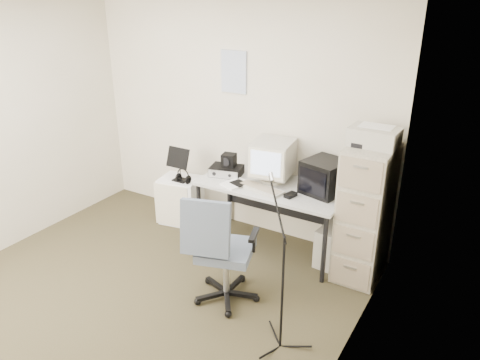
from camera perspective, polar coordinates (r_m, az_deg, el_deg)
The scene contains 22 objects.
floor at distance 4.38m, azimuth -13.02°, elevation -14.38°, with size 3.60×3.60×0.01m, color #34301A.
ceiling at distance 3.52m, azimuth -16.83°, elevation 20.24°, with size 3.60×3.60×0.01m, color white.
wall_back at distance 5.12m, azimuth -0.46°, elevation 7.52°, with size 3.60×0.02×2.50m, color beige.
wall_right at distance 2.88m, azimuth 11.93°, elevation -5.77°, with size 0.02×3.60×2.50m, color beige.
wall_calendar at distance 5.01m, azimuth -0.75°, elevation 13.04°, with size 0.30×0.02×0.44m, color white.
filing_cabinet at distance 4.48m, azimuth 15.00°, elevation -3.88°, with size 0.40×0.60×1.30m, color beige.
printer at distance 4.22m, azimuth 16.04°, elevation 5.07°, with size 0.42×0.28×0.16m, color #B3AB9B.
desk at distance 4.87m, azimuth 3.81°, elevation -4.55°, with size 1.50×0.70×0.73m, color silver.
crt_monitor at distance 4.74m, azimuth 4.02°, elevation 2.29°, with size 0.39×0.41×0.43m, color #B3AB9B.
crt_tv at distance 4.56m, azimuth 10.28°, elevation 0.41°, with size 0.36×0.38×0.33m, color black.
desk_speaker at distance 4.64m, azimuth 7.61°, elevation -0.19°, with size 0.08×0.08×0.15m, color beige.
keyboard at distance 4.60m, azimuth 2.53°, elevation -1.05°, with size 0.48×0.17×0.03m, color #B3AB9B.
mouse at distance 4.47m, azimuth 6.18°, elevation -1.83°, with size 0.07×0.12×0.04m, color black.
radio_receiver at distance 4.94m, azimuth -1.66°, elevation 1.15°, with size 0.33×0.24×0.09m, color black.
radio_speaker at distance 4.91m, azimuth -1.36°, elevation 2.44°, with size 0.14×0.13×0.14m, color black.
papers at distance 4.72m, azimuth -0.53°, elevation -0.44°, with size 0.19×0.27×0.02m, color white.
pc_tower at distance 4.81m, azimuth 11.15°, elevation -7.64°, with size 0.19×0.43×0.40m, color #B3AB9B.
office_chair at distance 4.05m, azimuth -1.73°, elevation -8.33°, with size 0.59×0.59×1.02m, color slate.
side_cart at distance 5.50m, azimuth -7.19°, elevation -2.41°, with size 0.44×0.35×0.55m, color white.
music_stand at distance 5.25m, azimuth -7.35°, elevation 1.96°, with size 0.27×0.15×0.40m, color black.
headphones at distance 5.25m, azimuth -6.93°, elevation 0.26°, with size 0.18×0.18×0.03m, color black.
mic_stand at distance 3.48m, azimuth 5.26°, elevation -11.72°, with size 0.02×0.02×1.27m, color black.
Camera 1 is at (2.55, -2.43, 2.61)m, focal length 35.00 mm.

